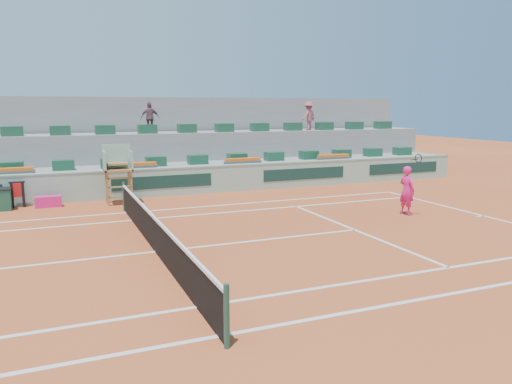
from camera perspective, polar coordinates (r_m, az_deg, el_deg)
ground at (r=13.95m, az=-11.42°, el=-6.73°), size 90.00×90.00×0.00m
seating_tier_lower at (r=24.22m, az=-16.38°, el=1.49°), size 36.00×4.00×1.20m
seating_tier_upper at (r=25.72m, az=-16.84°, el=3.50°), size 36.00×2.40×2.60m
stadium_back_wall at (r=27.23m, az=-17.28°, el=5.70°), size 36.00×0.40×4.40m
player_bag at (r=21.26m, az=-22.65°, el=-1.02°), size 0.98×0.44×0.44m
spectator_mid at (r=25.47m, az=-12.01°, el=8.31°), size 0.90×0.38×1.53m
spectator_right at (r=28.34m, az=6.02°, el=8.64°), size 1.17×0.95×1.58m
court_lines at (r=13.95m, az=-11.42°, el=-6.71°), size 23.89×11.09×0.01m
tennis_net at (r=13.82m, az=-11.49°, el=-4.63°), size 0.10×11.97×1.10m
advertising_hoarding at (r=22.05m, az=-15.70°, el=0.83°), size 36.00×0.34×1.26m
umpire_chair at (r=20.94m, az=-15.54°, el=2.90°), size 1.10×0.90×2.40m
seat_row_lower at (r=23.23m, az=-16.23°, el=3.20°), size 32.90×0.60×0.44m
seat_row_upper at (r=25.01m, az=-16.88°, el=6.83°), size 32.90×0.60×0.44m
flower_planters at (r=22.34m, az=-19.82°, el=2.54°), size 26.80×0.36×0.28m
drink_cooler_a at (r=21.36m, az=-27.24°, el=-0.75°), size 0.84×0.73×0.84m
towel_rack at (r=21.58m, az=-25.60°, el=-0.03°), size 0.58×0.10×1.03m
tennis_player at (r=18.98m, az=16.87°, el=0.20°), size 0.51×0.91×2.28m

